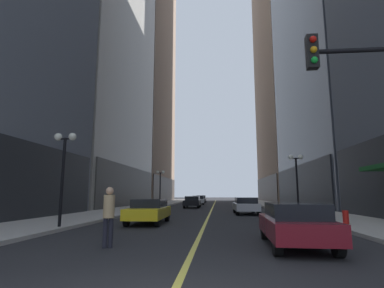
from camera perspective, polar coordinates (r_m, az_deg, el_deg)
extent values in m
plane|color=#262628|center=(38.78, 3.97, -11.72)|extent=(200.00, 200.00, 0.00)
cube|color=#ADA8A0|center=(39.80, -8.24, -11.48)|extent=(4.50, 78.00, 0.15)
cube|color=#ADA8A0|center=(39.49, 16.27, -11.23)|extent=(4.50, 78.00, 0.15)
cube|color=#E5D64C|center=(38.78, 3.97, -11.72)|extent=(0.16, 70.00, 0.01)
cube|color=#A8A399|center=(50.43, -19.78, 23.28)|extent=(15.67, 24.00, 56.74)
cube|color=#3A3935|center=(39.90, -11.64, -7.90)|extent=(0.50, 22.80, 5.00)
cube|color=gray|center=(74.14, -10.77, 17.08)|extent=(15.26, 26.00, 68.85)
cube|color=#332A23|center=(64.75, -5.15, -8.54)|extent=(0.50, 24.70, 5.00)
cube|color=#4C515B|center=(46.72, 26.52, 18.64)|extent=(13.50, 24.00, 45.58)
cube|color=black|center=(39.49, 19.62, -7.54)|extent=(0.50, 22.80, 5.00)
cube|color=gray|center=(75.46, 18.48, 20.22)|extent=(14.38, 26.00, 76.54)
cube|color=#332A23|center=(64.50, 13.94, -8.31)|extent=(0.50, 24.70, 5.00)
cube|color=maroon|center=(10.14, 18.77, -14.60)|extent=(1.90, 4.31, 0.55)
cube|color=black|center=(9.89, 18.88, -11.97)|extent=(1.62, 2.43, 0.50)
cylinder|color=black|center=(11.52, 13.49, -15.52)|extent=(0.24, 0.65, 0.64)
cylinder|color=black|center=(11.77, 21.08, -15.02)|extent=(0.24, 0.65, 0.64)
cylinder|color=black|center=(8.59, 15.77, -17.62)|extent=(0.24, 0.65, 0.64)
cylinder|color=black|center=(8.93, 25.83, -16.73)|extent=(0.24, 0.65, 0.64)
cube|color=yellow|center=(17.01, -8.14, -12.68)|extent=(1.85, 4.47, 0.55)
cube|color=black|center=(17.20, -7.95, -11.06)|extent=(1.61, 2.51, 0.50)
cylinder|color=black|center=(15.36, -6.52, -14.11)|extent=(0.23, 0.64, 0.64)
cylinder|color=black|center=(15.71, -12.25, -13.85)|extent=(0.23, 0.64, 0.64)
cylinder|color=black|center=(18.41, -4.69, -13.34)|extent=(0.23, 0.64, 0.64)
cylinder|color=black|center=(18.71, -9.51, -13.18)|extent=(0.23, 0.64, 0.64)
cube|color=#B7B7BC|center=(24.89, 10.10, -11.55)|extent=(1.89, 4.15, 0.55)
cube|color=black|center=(24.67, 10.12, -10.47)|extent=(1.63, 2.34, 0.50)
cylinder|color=black|center=(26.26, 8.04, -12.08)|extent=(0.24, 0.65, 0.64)
cylinder|color=black|center=(26.42, 11.46, -11.98)|extent=(0.24, 0.65, 0.64)
cylinder|color=black|center=(23.40, 8.59, -12.41)|extent=(0.24, 0.65, 0.64)
cylinder|color=black|center=(23.58, 12.43, -12.28)|extent=(0.24, 0.65, 0.64)
cube|color=black|center=(35.70, 0.07, -10.99)|extent=(1.81, 4.69, 0.55)
cube|color=black|center=(35.92, 0.10, -10.22)|extent=(1.58, 2.63, 0.50)
cylinder|color=black|center=(34.02, 1.17, -11.53)|extent=(0.22, 0.64, 0.64)
cylinder|color=black|center=(34.15, -1.47, -11.52)|extent=(0.22, 0.64, 0.64)
cylinder|color=black|center=(37.29, 1.49, -11.34)|extent=(0.22, 0.64, 0.64)
cylinder|color=black|center=(37.41, -0.92, -11.34)|extent=(0.22, 0.64, 0.64)
cube|color=silver|center=(45.34, 1.15, -10.65)|extent=(1.94, 4.07, 0.55)
cube|color=black|center=(45.53, 1.16, -10.04)|extent=(1.66, 2.30, 0.50)
cylinder|color=black|center=(43.92, 2.13, -11.04)|extent=(0.24, 0.65, 0.64)
cylinder|color=black|center=(43.97, 0.05, -11.05)|extent=(0.24, 0.65, 0.64)
cylinder|color=black|center=(46.73, 2.19, -10.94)|extent=(0.24, 0.65, 0.64)
cylinder|color=black|center=(46.78, 0.24, -10.95)|extent=(0.24, 0.65, 0.64)
cube|color=slate|center=(55.36, 1.74, -10.41)|extent=(1.75, 4.77, 0.55)
cube|color=black|center=(55.59, 1.75, -9.92)|extent=(1.54, 2.67, 0.50)
cylinder|color=black|center=(53.66, 2.45, -10.74)|extent=(0.22, 0.64, 0.64)
cylinder|color=black|center=(53.75, 0.82, -10.74)|extent=(0.22, 0.64, 0.64)
cylinder|color=black|center=(56.99, 2.61, -10.65)|extent=(0.22, 0.64, 0.64)
cylinder|color=black|center=(57.08, 1.08, -10.66)|extent=(0.22, 0.64, 0.64)
cylinder|color=black|center=(9.83, -16.07, -15.82)|extent=(0.14, 0.14, 0.88)
cylinder|color=black|center=(9.84, -15.10, -15.86)|extent=(0.14, 0.14, 0.88)
cylinder|color=tan|center=(9.77, -15.38, -11.26)|extent=(0.45, 0.45, 0.69)
sphere|color=tan|center=(9.76, -15.26, -8.53)|extent=(0.24, 0.24, 0.24)
cylinder|color=black|center=(9.26, 31.56, 14.94)|extent=(3.20, 0.12, 0.12)
cube|color=black|center=(8.68, 21.70, 15.80)|extent=(0.28, 0.24, 0.90)
sphere|color=red|center=(8.68, 21.86, 17.86)|extent=(0.17, 0.17, 0.17)
sphere|color=orange|center=(8.56, 21.98, 16.19)|extent=(0.17, 0.17, 0.17)
sphere|color=green|center=(8.45, 22.10, 14.47)|extent=(0.17, 0.17, 0.17)
cylinder|color=black|center=(15.18, -23.29, -6.74)|extent=(0.14, 0.14, 4.20)
cylinder|color=black|center=(15.39, -22.80, 0.90)|extent=(0.80, 0.06, 0.06)
sphere|color=white|center=(15.57, -23.92, 1.23)|extent=(0.36, 0.36, 0.36)
sphere|color=white|center=(15.24, -21.61, 1.29)|extent=(0.36, 0.36, 0.36)
cylinder|color=black|center=(37.56, -6.04, -8.56)|extent=(0.14, 0.14, 4.20)
cylinder|color=black|center=(37.64, -5.99, -5.44)|extent=(0.80, 0.06, 0.06)
sphere|color=white|center=(37.72, -6.51, -5.29)|extent=(0.36, 0.36, 0.36)
sphere|color=white|center=(37.58, -5.46, -5.29)|extent=(0.36, 0.36, 0.36)
cylinder|color=black|center=(23.22, 19.25, -7.63)|extent=(0.14, 0.14, 4.20)
cylinder|color=black|center=(23.35, 18.98, -2.60)|extent=(0.80, 0.06, 0.06)
sphere|color=white|center=(23.28, 18.14, -2.38)|extent=(0.36, 0.36, 0.36)
sphere|color=white|center=(23.45, 19.80, -2.34)|extent=(0.36, 0.36, 0.36)
cylinder|color=red|center=(16.87, 27.03, -12.46)|extent=(0.28, 0.28, 0.80)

